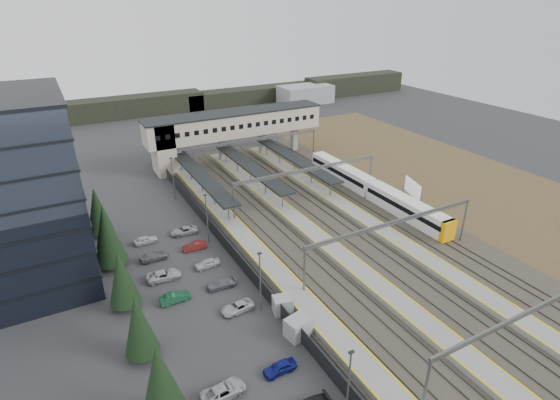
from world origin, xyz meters
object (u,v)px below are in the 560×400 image
relay_cabin_far (283,305)px  train (372,190)px  relay_cabin_near (298,327)px  billboard (412,189)px  footbridge (224,128)px

relay_cabin_far → train: (29.83, 20.12, 0.88)m
relay_cabin_near → train: 38.88m
relay_cabin_far → train: train is taller
train → billboard: billboard is taller
billboard → train: bearing=131.5°
relay_cabin_far → billboard: billboard is taller
relay_cabin_near → relay_cabin_far: (0.39, 4.33, -0.14)m
relay_cabin_near → billboard: 39.85m
relay_cabin_far → train: bearing=34.0°
relay_cabin_near → footbridge: footbridge is taller
relay_cabin_far → relay_cabin_near: bearing=-95.2°
relay_cabin_near → relay_cabin_far: relay_cabin_near is taller
relay_cabin_near → footbridge: (13.92, 55.78, 6.77)m
relay_cabin_near → billboard: size_ratio=0.60×
billboard → relay_cabin_far: bearing=-156.7°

